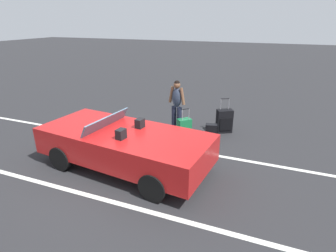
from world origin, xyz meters
TOP-DOWN VIEW (x-y plane):
  - ground_plane at (0.00, 0.00)m, footprint 80.00×80.00m
  - lot_line_near at (0.00, -1.38)m, footprint 18.00×0.12m
  - lot_line_mid at (0.00, 1.32)m, footprint 18.00×0.12m
  - convertible_car at (0.21, -0.02)m, footprint 4.30×2.20m
  - suitcase_large_black at (-1.80, -3.08)m, footprint 0.56×0.48m
  - suitcase_medium_bright at (-0.78, -2.14)m, footprint 0.45×0.46m
  - suitcase_small_carryon at (-1.57, -2.32)m, footprint 0.37×0.26m
  - traveler_person at (-0.37, -2.60)m, footprint 0.61×0.29m

SIDE VIEW (x-z plane):
  - ground_plane at x=0.00m, z-range 0.00..0.00m
  - lot_line_near at x=0.00m, z-range 0.00..0.00m
  - lot_line_mid at x=0.00m, z-range 0.00..0.00m
  - suitcase_small_carryon at x=-1.57m, z-range 0.00..0.50m
  - suitcase_medium_bright at x=-0.78m, z-range -0.17..0.80m
  - suitcase_large_black at x=-1.80m, z-range -0.18..0.92m
  - convertible_car at x=0.21m, z-range -0.03..1.21m
  - traveler_person at x=-0.37m, z-range 0.10..1.76m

